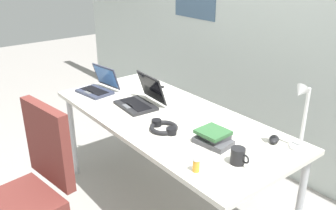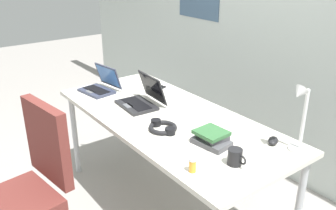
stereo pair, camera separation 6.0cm
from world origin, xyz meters
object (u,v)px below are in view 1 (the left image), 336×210
at_px(desk_lamp, 301,118).
at_px(cell_phone, 156,88).
at_px(laptop_front_right, 141,100).
at_px(laptop_front_left, 98,87).
at_px(coffee_mug, 238,156).
at_px(computer_mouse, 274,139).
at_px(pill_bottle, 196,164).
at_px(book_stack, 213,137).
at_px(headphones, 164,127).
at_px(office_chair, 29,204).

bearing_deg(desk_lamp, cell_phone, -178.90).
distance_m(laptop_front_right, cell_phone, 0.36).
height_order(laptop_front_left, coffee_mug, laptop_front_left).
relative_size(laptop_front_right, computer_mouse, 3.31).
bearing_deg(desk_lamp, pill_bottle, -108.06).
distance_m(book_stack, coffee_mug, 0.24).
distance_m(laptop_front_right, pill_bottle, 0.91).
xyz_separation_m(laptop_front_right, laptop_front_left, (-0.44, -0.10, -0.00)).
relative_size(headphones, book_stack, 0.95).
distance_m(headphones, pill_bottle, 0.49).
relative_size(computer_mouse, pill_bottle, 1.22).
bearing_deg(headphones, laptop_front_right, 165.30).
bearing_deg(office_chair, computer_mouse, 56.68).
distance_m(desk_lamp, cell_phone, 1.29).
bearing_deg(computer_mouse, pill_bottle, -125.33).
bearing_deg(laptop_front_right, book_stack, 0.69).
relative_size(desk_lamp, laptop_front_left, 1.33).
relative_size(computer_mouse, coffee_mug, 0.85).
height_order(headphones, pill_bottle, pill_bottle).
bearing_deg(laptop_front_left, desk_lamp, 15.60).
distance_m(computer_mouse, book_stack, 0.36).
height_order(laptop_front_right, cell_phone, laptop_front_right).
height_order(cell_phone, headphones, headphones).
distance_m(laptop_front_right, headphones, 0.42).
bearing_deg(pill_bottle, coffee_mug, 69.91).
bearing_deg(laptop_front_right, laptop_front_left, -166.83).
height_order(book_stack, office_chair, office_chair).
bearing_deg(computer_mouse, laptop_front_right, 167.87).
xyz_separation_m(laptop_front_right, headphones, (0.41, -0.11, -0.03)).
relative_size(desk_lamp, headphones, 1.87).
bearing_deg(book_stack, computer_mouse, 54.55).
distance_m(coffee_mug, office_chair, 1.24).
bearing_deg(laptop_front_left, cell_phone, 59.93).
xyz_separation_m(computer_mouse, cell_phone, (-1.14, -0.01, -0.01)).
bearing_deg(cell_phone, book_stack, -30.77).
bearing_deg(coffee_mug, book_stack, 166.92).
distance_m(computer_mouse, pill_bottle, 0.56).
bearing_deg(office_chair, laptop_front_right, 98.91).
bearing_deg(book_stack, office_chair, -122.62).
bearing_deg(laptop_front_left, coffee_mug, 2.35).
xyz_separation_m(desk_lamp, office_chair, (-0.92, -1.22, -0.54)).
bearing_deg(desk_lamp, coffee_mug, -106.81).
height_order(desk_lamp, computer_mouse, desk_lamp).
height_order(laptop_front_right, book_stack, laptop_front_right).
bearing_deg(cell_phone, office_chair, -87.45).
distance_m(laptop_front_right, book_stack, 0.72).
xyz_separation_m(pill_bottle, office_chair, (-0.73, -0.63, -0.38)).
relative_size(cell_phone, book_stack, 0.61).
height_order(desk_lamp, laptop_front_left, desk_lamp).
relative_size(desk_lamp, office_chair, 0.41).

